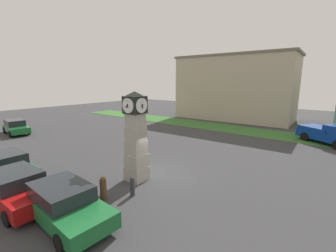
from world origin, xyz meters
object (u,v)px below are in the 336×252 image
at_px(bollard_far_row, 68,196).
at_px(car_by_building, 65,203).
at_px(car_navy_sedan, 6,167).
at_px(car_near_tower, 17,188).
at_px(bollard_mid_row, 103,188).
at_px(pickup_truck, 329,134).
at_px(bollard_near_tower, 132,186).
at_px(car_far_lot, 16,127).
at_px(clock_tower, 136,138).

bearing_deg(bollard_far_row, car_by_building, -33.02).
distance_m(car_navy_sedan, car_near_tower, 3.39).
height_order(bollard_mid_row, car_near_tower, car_near_tower).
bearing_deg(bollard_far_row, pickup_truck, 66.04).
relative_size(bollard_far_row, car_navy_sedan, 0.22).
xyz_separation_m(bollard_near_tower, pickup_truck, (7.08, 17.35, 0.43)).
bearing_deg(car_by_building, bollard_near_tower, 78.67).
xyz_separation_m(car_near_tower, car_far_lot, (-16.30, 5.34, -0.03)).
distance_m(bollard_near_tower, bollard_far_row, 2.92).
bearing_deg(clock_tower, bollard_near_tower, -50.99).
relative_size(bollard_near_tower, car_navy_sedan, 0.24).
height_order(car_navy_sedan, car_near_tower, car_navy_sedan).
xyz_separation_m(bollard_near_tower, car_navy_sedan, (-6.87, -3.22, 0.30)).
height_order(bollard_near_tower, car_near_tower, car_near_tower).
bearing_deg(clock_tower, car_navy_sedan, -140.70).
height_order(clock_tower, car_far_lot, clock_tower).
xyz_separation_m(bollard_mid_row, car_far_lot, (-19.03, 2.69, 0.17)).
bearing_deg(pickup_truck, bollard_far_row, -113.96).
height_order(car_navy_sedan, car_by_building, car_navy_sedan).
bearing_deg(car_far_lot, bollard_near_tower, -4.52).
xyz_separation_m(bollard_far_row, car_near_tower, (-1.84, -1.39, 0.34)).
xyz_separation_m(bollard_mid_row, pickup_truck, (7.88, 18.47, 0.35)).
xyz_separation_m(bollard_far_row, car_far_lot, (-18.14, 3.95, 0.31)).
bearing_deg(pickup_truck, car_near_tower, -116.68).
distance_m(car_far_lot, pickup_truck, 31.20).
bearing_deg(car_far_lot, car_near_tower, -18.12).
relative_size(clock_tower, bollard_mid_row, 4.36).
bearing_deg(clock_tower, pickup_truck, 62.58).
height_order(clock_tower, bollard_near_tower, clock_tower).
relative_size(bollard_mid_row, car_navy_sedan, 0.28).
distance_m(clock_tower, pickup_truck, 17.98).
distance_m(clock_tower, bollard_near_tower, 2.69).
bearing_deg(clock_tower, car_by_building, -83.01).
height_order(clock_tower, car_navy_sedan, clock_tower).
distance_m(bollard_mid_row, car_far_lot, 19.22).
relative_size(bollard_far_row, pickup_truck, 0.16).
bearing_deg(car_by_building, car_navy_sedan, -178.72).
bearing_deg(bollard_mid_row, car_near_tower, -135.88).
relative_size(car_navy_sedan, pickup_truck, 0.76).
relative_size(car_near_tower, pickup_truck, 0.80).
bearing_deg(clock_tower, bollard_mid_row, -81.83).
distance_m(clock_tower, bollard_mid_row, 3.19).
bearing_deg(car_far_lot, pickup_truck, 30.39).
distance_m(car_near_tower, pickup_truck, 23.64).
height_order(car_near_tower, pickup_truck, pickup_truck).
bearing_deg(bollard_near_tower, pickup_truck, 67.80).
bearing_deg(car_navy_sedan, clock_tower, 39.30).
bearing_deg(car_navy_sedan, car_far_lot, 159.73).
bearing_deg(bollard_far_row, car_navy_sedan, -170.82).
distance_m(clock_tower, car_navy_sedan, 7.55).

